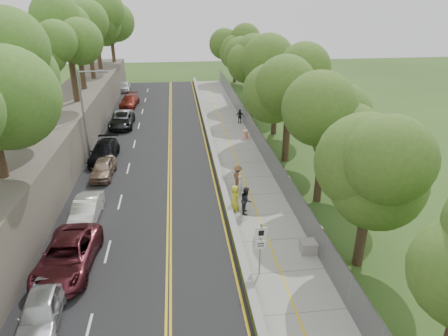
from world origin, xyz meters
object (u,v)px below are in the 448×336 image
at_px(streetlight, 86,110).
at_px(concrete_block, 310,247).
at_px(car_2, 68,256).
at_px(painter_0, 235,198).
at_px(person_far, 240,116).
at_px(construction_barrel, 245,134).
at_px(car_0, 41,312).
at_px(car_1, 86,210).
at_px(signpost, 261,243).

distance_m(streetlight, concrete_block, 21.78).
distance_m(car_2, painter_0, 11.05).
height_order(concrete_block, person_far, person_far).
bearing_deg(painter_0, construction_barrel, 0.17).
bearing_deg(painter_0, car_0, 145.05).
distance_m(streetlight, car_2, 15.85).
xyz_separation_m(concrete_block, car_1, (-13.30, 5.20, 0.35)).
xyz_separation_m(car_1, painter_0, (9.75, 0.11, 0.21)).
bearing_deg(person_far, construction_barrel, 109.36).
distance_m(construction_barrel, painter_0, 14.90).
relative_size(signpost, painter_0, 1.70).
distance_m(car_0, car_1, 9.06).
bearing_deg(painter_0, car_2, 130.53).
bearing_deg(car_1, car_2, -88.29).
relative_size(concrete_block, person_far, 0.66).
relative_size(car_1, painter_0, 2.38).
bearing_deg(streetlight, painter_0, -42.10).
xyz_separation_m(construction_barrel, painter_0, (-3.18, -14.54, 0.51)).
relative_size(construction_barrel, car_0, 0.19).
relative_size(car_0, car_2, 0.74).
height_order(streetlight, painter_0, streetlight).
relative_size(concrete_block, car_0, 0.25).
xyz_separation_m(car_0, person_far, (13.44, 28.83, 0.09)).
distance_m(car_2, person_far, 28.14).
xyz_separation_m(signpost, car_2, (-10.05, 1.70, -1.11)).
bearing_deg(car_1, signpost, -32.26).
xyz_separation_m(car_2, person_far, (13.20, 24.85, 0.01)).
bearing_deg(streetlight, car_2, -84.55).
bearing_deg(car_0, person_far, 60.34).
relative_size(signpost, car_0, 0.72).
height_order(car_0, painter_0, painter_0).
height_order(streetlight, person_far, streetlight).
height_order(car_1, painter_0, painter_0).
height_order(streetlight, signpost, streetlight).
bearing_deg(construction_barrel, painter_0, -102.34).
distance_m(signpost, person_far, 26.76).
relative_size(car_1, car_2, 0.75).
height_order(concrete_block, car_1, car_1).
bearing_deg(car_2, painter_0, 31.06).
height_order(concrete_block, car_0, car_0).
distance_m(car_0, painter_0, 13.56).
bearing_deg(person_far, car_1, 78.65).
relative_size(streetlight, painter_0, 4.37).
xyz_separation_m(car_2, painter_0, (9.75, 5.19, 0.11)).
bearing_deg(person_far, signpost, 105.60).
relative_size(construction_barrel, concrete_block, 0.77).
xyz_separation_m(construction_barrel, car_2, (-12.93, -19.73, 0.39)).
relative_size(streetlight, car_0, 1.86).
distance_m(construction_barrel, car_0, 27.13).
distance_m(car_0, person_far, 31.81).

